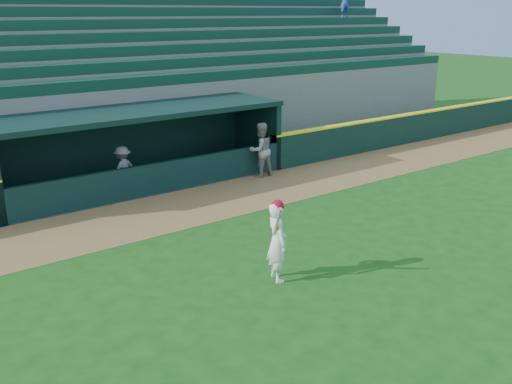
{
  "coord_description": "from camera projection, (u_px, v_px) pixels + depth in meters",
  "views": [
    {
      "loc": [
        -7.68,
        -8.63,
        5.36
      ],
      "look_at": [
        0.0,
        1.6,
        1.3
      ],
      "focal_mm": 40.0,
      "sensor_mm": 36.0,
      "label": 1
    }
  ],
  "objects": [
    {
      "name": "ground",
      "position": [
        299.0,
        265.0,
        12.59
      ],
      "size": [
        120.0,
        120.0,
        0.0
      ],
      "primitive_type": "plane",
      "color": "#164912",
      "rests_on": "ground"
    },
    {
      "name": "warning_track",
      "position": [
        187.0,
        207.0,
        16.32
      ],
      "size": [
        40.0,
        3.0,
        0.01
      ],
      "primitive_type": "cube",
      "color": "brown",
      "rests_on": "ground"
    },
    {
      "name": "field_wall_right",
      "position": [
        415.0,
        128.0,
        24.41
      ],
      "size": [
        15.5,
        0.3,
        1.2
      ],
      "primitive_type": "cube",
      "color": "black",
      "rests_on": "ground"
    },
    {
      "name": "wall_stripe_right",
      "position": [
        416.0,
        113.0,
        24.22
      ],
      "size": [
        15.5,
        0.32,
        0.06
      ],
      "primitive_type": "cube",
      "color": "yellow",
      "rests_on": "field_wall_right"
    },
    {
      "name": "dugout_player_front",
      "position": [
        261.0,
        150.0,
        19.14
      ],
      "size": [
        0.92,
        0.73,
        1.84
      ],
      "primitive_type": "imported",
      "rotation": [
        0.0,
        0.0,
        3.11
      ],
      "color": "gray",
      "rests_on": "ground"
    },
    {
      "name": "dugout_player_inside",
      "position": [
        123.0,
        169.0,
        17.5
      ],
      "size": [
        1.07,
        0.83,
        1.46
      ],
      "primitive_type": "imported",
      "rotation": [
        0.0,
        0.0,
        3.49
      ],
      "color": "gray",
      "rests_on": "ground"
    },
    {
      "name": "dugout",
      "position": [
        136.0,
        142.0,
        18.28
      ],
      "size": [
        9.4,
        2.8,
        2.46
      ],
      "color": "slate",
      "rests_on": "ground"
    },
    {
      "name": "stands",
      "position": [
        80.0,
        94.0,
        21.42
      ],
      "size": [
        34.5,
        6.25,
        7.6
      ],
      "color": "slate",
      "rests_on": "ground"
    },
    {
      "name": "batter_at_plate",
      "position": [
        277.0,
        240.0,
        11.69
      ],
      "size": [
        0.59,
        0.81,
        1.77
      ],
      "color": "white",
      "rests_on": "ground"
    }
  ]
}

